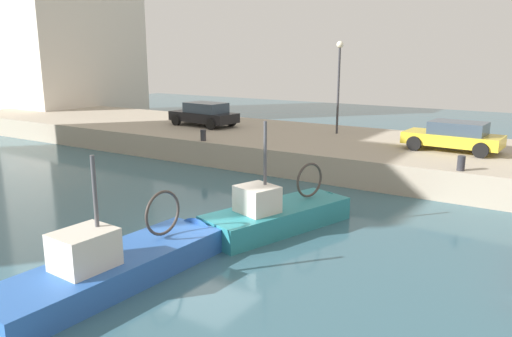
{
  "coord_description": "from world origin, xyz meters",
  "views": [
    {
      "loc": [
        -11.68,
        -9.16,
        5.4
      ],
      "look_at": [
        3.6,
        0.54,
        1.2
      ],
      "focal_mm": 34.85,
      "sensor_mm": 36.0,
      "label": 1
    }
  ],
  "objects_px": {
    "parked_car_yellow": "(454,136)",
    "parked_car_black": "(204,114)",
    "fishing_boat_blue": "(125,273)",
    "fishing_boat_teal": "(285,223)",
    "quay_streetlamp": "(339,72)",
    "mooring_bollard_mid": "(203,135)",
    "mooring_bollard_south": "(461,163)"
  },
  "relations": [
    {
      "from": "fishing_boat_blue",
      "to": "quay_streetlamp",
      "type": "height_order",
      "value": "quay_streetlamp"
    },
    {
      "from": "fishing_boat_blue",
      "to": "mooring_bollard_mid",
      "type": "xyz_separation_m",
      "value": [
        11.18,
        6.35,
        1.37
      ]
    },
    {
      "from": "fishing_boat_teal",
      "to": "quay_streetlamp",
      "type": "distance_m",
      "value": 12.65
    },
    {
      "from": "fishing_boat_blue",
      "to": "mooring_bollard_mid",
      "type": "height_order",
      "value": "fishing_boat_blue"
    },
    {
      "from": "fishing_boat_teal",
      "to": "mooring_bollard_south",
      "type": "xyz_separation_m",
      "value": [
        5.79,
        -4.14,
        1.37
      ]
    },
    {
      "from": "mooring_bollard_south",
      "to": "quay_streetlamp",
      "type": "distance_m",
      "value": 9.73
    },
    {
      "from": "mooring_bollard_south",
      "to": "quay_streetlamp",
      "type": "xyz_separation_m",
      "value": [
        5.65,
        7.35,
        2.98
      ]
    },
    {
      "from": "quay_streetlamp",
      "to": "parked_car_yellow",
      "type": "bearing_deg",
      "value": -106.26
    },
    {
      "from": "fishing_boat_teal",
      "to": "fishing_boat_blue",
      "type": "relative_size",
      "value": 0.85
    },
    {
      "from": "parked_car_black",
      "to": "quay_streetlamp",
      "type": "bearing_deg",
      "value": -78.68
    },
    {
      "from": "parked_car_yellow",
      "to": "fishing_boat_blue",
      "type": "bearing_deg",
      "value": 162.83
    },
    {
      "from": "fishing_boat_teal",
      "to": "mooring_bollard_mid",
      "type": "distance_m",
      "value": 9.86
    },
    {
      "from": "parked_car_yellow",
      "to": "parked_car_black",
      "type": "xyz_separation_m",
      "value": [
        0.28,
        14.11,
        0.03
      ]
    },
    {
      "from": "fishing_boat_teal",
      "to": "mooring_bollard_south",
      "type": "bearing_deg",
      "value": -35.58
    },
    {
      "from": "parked_car_black",
      "to": "mooring_bollard_mid",
      "type": "bearing_deg",
      "value": -142.52
    },
    {
      "from": "fishing_boat_blue",
      "to": "fishing_boat_teal",
      "type": "bearing_deg",
      "value": -15.66
    },
    {
      "from": "fishing_boat_teal",
      "to": "mooring_bollard_mid",
      "type": "xyz_separation_m",
      "value": [
        5.79,
        7.86,
        1.37
      ]
    },
    {
      "from": "fishing_boat_teal",
      "to": "mooring_bollard_mid",
      "type": "bearing_deg",
      "value": 53.62
    },
    {
      "from": "fishing_boat_blue",
      "to": "quay_streetlamp",
      "type": "xyz_separation_m",
      "value": [
        16.83,
        1.69,
        4.35
      ]
    },
    {
      "from": "parked_car_black",
      "to": "fishing_boat_blue",
      "type": "bearing_deg",
      "value": -148.15
    },
    {
      "from": "parked_car_black",
      "to": "mooring_bollard_south",
      "type": "height_order",
      "value": "parked_car_black"
    },
    {
      "from": "parked_car_black",
      "to": "quay_streetlamp",
      "type": "distance_m",
      "value": 8.34
    },
    {
      "from": "parked_car_yellow",
      "to": "parked_car_black",
      "type": "relative_size",
      "value": 0.96
    },
    {
      "from": "parked_car_black",
      "to": "mooring_bollard_south",
      "type": "xyz_separation_m",
      "value": [
        -4.09,
        -15.14,
        -0.43
      ]
    },
    {
      "from": "parked_car_yellow",
      "to": "fishing_boat_teal",
      "type": "bearing_deg",
      "value": 161.99
    },
    {
      "from": "fishing_boat_blue",
      "to": "parked_car_black",
      "type": "relative_size",
      "value": 1.62
    },
    {
      "from": "mooring_bollard_south",
      "to": "quay_streetlamp",
      "type": "relative_size",
      "value": 0.11
    },
    {
      "from": "parked_car_yellow",
      "to": "quay_streetlamp",
      "type": "height_order",
      "value": "quay_streetlamp"
    },
    {
      "from": "fishing_boat_teal",
      "to": "parked_car_yellow",
      "type": "height_order",
      "value": "fishing_boat_teal"
    },
    {
      "from": "fishing_boat_teal",
      "to": "quay_streetlamp",
      "type": "xyz_separation_m",
      "value": [
        11.44,
        3.2,
        4.35
      ]
    },
    {
      "from": "fishing_boat_blue",
      "to": "mooring_bollard_south",
      "type": "bearing_deg",
      "value": -26.83
    },
    {
      "from": "fishing_boat_teal",
      "to": "parked_car_yellow",
      "type": "relative_size",
      "value": 1.44
    }
  ]
}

